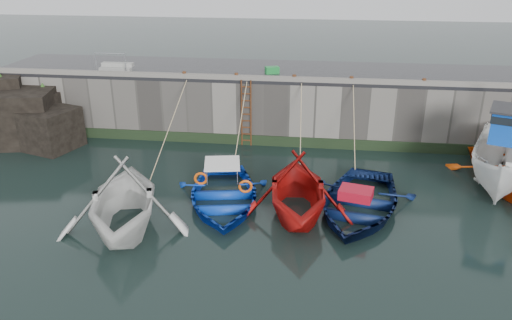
# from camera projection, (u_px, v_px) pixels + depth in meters

# --- Properties ---
(ground) EXTENTS (120.00, 120.00, 0.00)m
(ground) POSITION_uv_depth(u_px,v_px,m) (264.00, 266.00, 14.86)
(ground) COLOR black
(ground) RESTS_ON ground
(quay_back) EXTENTS (30.00, 5.00, 3.00)m
(quay_back) POSITION_uv_depth(u_px,v_px,m) (292.00, 102.00, 25.73)
(quay_back) COLOR slate
(quay_back) RESTS_ON ground
(road_back) EXTENTS (30.00, 5.00, 0.16)m
(road_back) POSITION_uv_depth(u_px,v_px,m) (293.00, 72.00, 25.12)
(road_back) COLOR black
(road_back) RESTS_ON quay_back
(kerb_back) EXTENTS (30.00, 0.30, 0.20)m
(kerb_back) POSITION_uv_depth(u_px,v_px,m) (290.00, 79.00, 22.90)
(kerb_back) COLOR slate
(kerb_back) RESTS_ON road_back
(algae_back) EXTENTS (30.00, 0.08, 0.50)m
(algae_back) POSITION_uv_depth(u_px,v_px,m) (288.00, 142.00, 23.88)
(algae_back) COLOR black
(algae_back) RESTS_ON ground
(rock_outcrop) EXTENTS (5.85, 4.24, 3.41)m
(rock_outcrop) POSITION_uv_depth(u_px,v_px,m) (22.00, 116.00, 24.25)
(rock_outcrop) COLOR black
(rock_outcrop) RESTS_ON ground
(ladder) EXTENTS (0.51, 0.08, 3.20)m
(ladder) POSITION_uv_depth(u_px,v_px,m) (246.00, 114.00, 23.56)
(ladder) COLOR #3F1E0F
(ladder) RESTS_ON ground
(boat_near_white) EXTENTS (5.77, 6.29, 2.80)m
(boat_near_white) POSITION_uv_depth(u_px,v_px,m) (126.00, 228.00, 16.90)
(boat_near_white) COLOR silver
(boat_near_white) RESTS_ON ground
(boat_near_white_rope) EXTENTS (0.04, 6.46, 3.10)m
(boat_near_white_rope) POSITION_uv_depth(u_px,v_px,m) (172.00, 165.00, 21.89)
(boat_near_white_rope) COLOR tan
(boat_near_white_rope) RESTS_ON ground
(boat_near_blue) EXTENTS (4.69, 5.90, 1.10)m
(boat_near_blue) POSITION_uv_depth(u_px,v_px,m) (223.00, 203.00, 18.60)
(boat_near_blue) COLOR #0C3AB7
(boat_near_blue) RESTS_ON ground
(boat_near_blue_rope) EXTENTS (0.04, 4.50, 3.10)m
(boat_near_blue_rope) POSITION_uv_depth(u_px,v_px,m) (241.00, 159.00, 22.57)
(boat_near_blue_rope) COLOR tan
(boat_near_blue_rope) RESTS_ON ground
(boat_near_blacktrim) EXTENTS (4.76, 5.36, 2.60)m
(boat_near_blacktrim) POSITION_uv_depth(u_px,v_px,m) (296.00, 214.00, 17.81)
(boat_near_blacktrim) COLOR #A8100E
(boat_near_blacktrim) RESTS_ON ground
(boat_near_blacktrim_rope) EXTENTS (0.04, 4.92, 3.10)m
(boat_near_blacktrim_rope) POSITION_uv_depth(u_px,v_px,m) (302.00, 164.00, 22.01)
(boat_near_blacktrim_rope) COLOR tan
(boat_near_blacktrim_rope) RESTS_ON ground
(boat_near_navy) EXTENTS (5.21, 6.41, 1.17)m
(boat_near_navy) POSITION_uv_depth(u_px,v_px,m) (358.00, 210.00, 18.07)
(boat_near_navy) COLOR #0B1A46
(boat_near_navy) RESTS_ON ground
(boat_near_navy_rope) EXTENTS (0.04, 4.45, 3.10)m
(boat_near_navy_rope) POSITION_uv_depth(u_px,v_px,m) (352.00, 164.00, 22.01)
(boat_near_navy_rope) COLOR tan
(boat_near_navy_rope) RESTS_ON ground
(boat_far_white) EXTENTS (4.38, 6.63, 5.40)m
(boat_far_white) POSITION_uv_depth(u_px,v_px,m) (504.00, 161.00, 19.65)
(boat_far_white) COLOR white
(boat_far_white) RESTS_ON ground
(fish_crate) EXTENTS (0.74, 0.58, 0.33)m
(fish_crate) POSITION_uv_depth(u_px,v_px,m) (272.00, 70.00, 24.35)
(fish_crate) COLOR #167B2F
(fish_crate) RESTS_ON road_back
(railing) EXTENTS (1.60, 1.05, 1.00)m
(railing) POSITION_uv_depth(u_px,v_px,m) (116.00, 67.00, 24.90)
(railing) COLOR #A5A8AD
(railing) RESTS_ON road_back
(bollard_a) EXTENTS (0.18, 0.18, 0.28)m
(bollard_a) POSITION_uv_depth(u_px,v_px,m) (184.00, 74.00, 23.57)
(bollard_a) COLOR #3F1E0F
(bollard_a) RESTS_ON road_back
(bollard_b) EXTENTS (0.18, 0.18, 0.28)m
(bollard_b) POSITION_uv_depth(u_px,v_px,m) (236.00, 76.00, 23.27)
(bollard_b) COLOR #3F1E0F
(bollard_b) RESTS_ON road_back
(bollard_c) EXTENTS (0.18, 0.18, 0.28)m
(bollard_c) POSITION_uv_depth(u_px,v_px,m) (294.00, 78.00, 22.95)
(bollard_c) COLOR #3F1E0F
(bollard_c) RESTS_ON road_back
(bollard_d) EXTENTS (0.18, 0.18, 0.28)m
(bollard_d) POSITION_uv_depth(u_px,v_px,m) (351.00, 79.00, 22.64)
(bollard_d) COLOR #3F1E0F
(bollard_d) RESTS_ON road_back
(bollard_e) EXTENTS (0.18, 0.18, 0.28)m
(bollard_e) POSITION_uv_depth(u_px,v_px,m) (424.00, 82.00, 22.26)
(bollard_e) COLOR #3F1E0F
(bollard_e) RESTS_ON road_back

